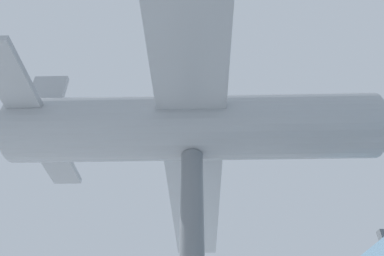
{
  "coord_description": "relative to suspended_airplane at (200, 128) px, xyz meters",
  "views": [
    {
      "loc": [
        8.72,
        -0.6,
        1.33
      ],
      "look_at": [
        0.0,
        0.0,
        8.12
      ],
      "focal_mm": 35.0,
      "sensor_mm": 36.0,
      "label": 1
    }
  ],
  "objects": [
    {
      "name": "suspended_airplane",
      "position": [
        0.0,
        0.0,
        0.0
      ],
      "size": [
        20.78,
        12.38,
        3.17
      ],
      "rotation": [
        0.0,
        0.0,
        -0.09
      ],
      "color": "#93999E",
      "rests_on": "support_pylon_central"
    }
  ]
}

